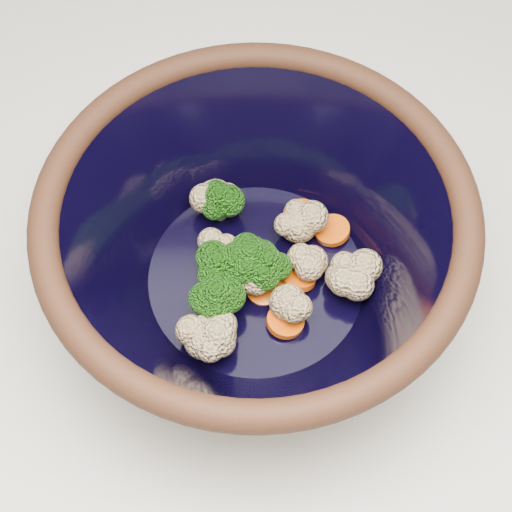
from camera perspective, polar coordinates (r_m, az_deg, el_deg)
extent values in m
cube|color=silver|center=(1.05, 1.93, -17.94)|extent=(1.20, 1.20, 0.90)
cylinder|color=black|center=(0.64, 0.00, -2.73)|extent=(0.20, 0.20, 0.01)
torus|color=black|center=(0.52, 0.00, 3.68)|extent=(0.33, 0.33, 0.02)
cylinder|color=black|center=(0.61, 0.00, -1.69)|extent=(0.19, 0.19, 0.00)
cylinder|color=#608442|center=(0.59, -3.07, -4.08)|extent=(0.01, 0.01, 0.02)
ellipsoid|color=#267215|center=(0.57, -3.18, -3.06)|extent=(0.04, 0.04, 0.03)
cylinder|color=#608442|center=(0.64, -2.92, 3.64)|extent=(0.01, 0.01, 0.02)
ellipsoid|color=#267215|center=(0.62, -3.01, 4.73)|extent=(0.04, 0.04, 0.03)
cylinder|color=#608442|center=(0.60, 0.90, -1.55)|extent=(0.01, 0.01, 0.02)
ellipsoid|color=#267215|center=(0.58, 0.93, -0.52)|extent=(0.04, 0.04, 0.03)
cylinder|color=#608442|center=(0.60, -0.45, -1.03)|extent=(0.01, 0.01, 0.02)
ellipsoid|color=#267215|center=(0.58, -0.46, 0.12)|extent=(0.04, 0.04, 0.04)
cylinder|color=#608442|center=(0.60, -3.03, -1.60)|extent=(0.01, 0.01, 0.02)
ellipsoid|color=#267215|center=(0.58, -3.13, -0.59)|extent=(0.04, 0.04, 0.03)
cylinder|color=#608442|center=(0.60, -0.57, -1.03)|extent=(0.01, 0.01, 0.02)
ellipsoid|color=#267215|center=(0.58, -0.59, 0.12)|extent=(0.04, 0.04, 0.04)
sphere|color=beige|center=(0.61, -3.16, 0.25)|extent=(0.03, 0.03, 0.03)
sphere|color=beige|center=(0.58, 2.56, -3.74)|extent=(0.03, 0.03, 0.03)
sphere|color=beige|center=(0.60, 7.79, -1.64)|extent=(0.03, 0.03, 0.03)
sphere|color=beige|center=(0.57, -4.21, -6.70)|extent=(0.03, 0.03, 0.03)
sphere|color=beige|center=(0.64, -3.26, 4.74)|extent=(0.03, 0.03, 0.03)
sphere|color=beige|center=(0.57, -3.52, -6.45)|extent=(0.03, 0.03, 0.03)
sphere|color=beige|center=(0.60, 6.77, -1.72)|extent=(0.03, 0.03, 0.03)
sphere|color=beige|center=(0.61, 4.51, -0.42)|extent=(0.03, 0.03, 0.03)
sphere|color=beige|center=(0.62, 3.42, 2.51)|extent=(0.03, 0.03, 0.03)
sphere|color=beige|center=(0.60, 0.17, -1.41)|extent=(0.03, 0.03, 0.03)
cylinder|color=#DC5509|center=(0.61, 3.38, -1.65)|extent=(0.03, 0.03, 0.01)
cylinder|color=#DC5509|center=(0.64, 3.53, 3.52)|extent=(0.03, 0.03, 0.01)
cylinder|color=#DC5509|center=(0.60, 0.65, -2.56)|extent=(0.03, 0.03, 0.01)
cylinder|color=#DC5509|center=(0.63, 6.12, 2.05)|extent=(0.03, 0.03, 0.01)
cylinder|color=#DC5509|center=(0.59, 2.36, -5.23)|extent=(0.03, 0.03, 0.01)
cylinder|color=#DC5509|center=(0.61, -0.30, -1.59)|extent=(0.03, 0.03, 0.01)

